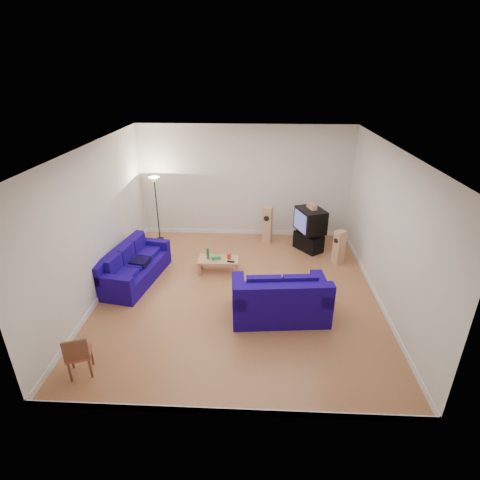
{
  "coord_description": "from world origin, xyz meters",
  "views": [
    {
      "loc": [
        0.36,
        -7.08,
        4.57
      ],
      "look_at": [
        0.0,
        0.4,
        1.1
      ],
      "focal_mm": 28.0,
      "sensor_mm": 36.0,
      "label": 1
    }
  ],
  "objects_px": {
    "coffee_table": "(218,261)",
    "sofa_three_seat": "(133,268)",
    "sofa_loveseat": "(280,301)",
    "television": "(310,220)",
    "tv_stand": "(308,242)"
  },
  "relations": [
    {
      "from": "coffee_table",
      "to": "sofa_three_seat",
      "type": "bearing_deg",
      "value": -166.63
    },
    {
      "from": "sofa_loveseat",
      "to": "coffee_table",
      "type": "bearing_deg",
      "value": 123.67
    },
    {
      "from": "coffee_table",
      "to": "television",
      "type": "relative_size",
      "value": 1.01
    },
    {
      "from": "sofa_loveseat",
      "to": "coffee_table",
      "type": "xyz_separation_m",
      "value": [
        -1.41,
        1.75,
        -0.06
      ]
    },
    {
      "from": "sofa_loveseat",
      "to": "coffee_table",
      "type": "height_order",
      "value": "sofa_loveseat"
    },
    {
      "from": "sofa_loveseat",
      "to": "coffee_table",
      "type": "distance_m",
      "value": 2.24
    },
    {
      "from": "sofa_three_seat",
      "to": "sofa_loveseat",
      "type": "xyz_separation_m",
      "value": [
        3.36,
        -1.28,
        0.06
      ]
    },
    {
      "from": "coffee_table",
      "to": "tv_stand",
      "type": "height_order",
      "value": "tv_stand"
    },
    {
      "from": "tv_stand",
      "to": "television",
      "type": "bearing_deg",
      "value": -43.67
    },
    {
      "from": "sofa_three_seat",
      "to": "tv_stand",
      "type": "height_order",
      "value": "sofa_three_seat"
    },
    {
      "from": "sofa_three_seat",
      "to": "tv_stand",
      "type": "bearing_deg",
      "value": 123.42
    },
    {
      "from": "television",
      "to": "tv_stand",
      "type": "bearing_deg",
      "value": 153.14
    },
    {
      "from": "tv_stand",
      "to": "coffee_table",
      "type": "bearing_deg",
      "value": -97.57
    },
    {
      "from": "sofa_loveseat",
      "to": "tv_stand",
      "type": "bearing_deg",
      "value": 68.13
    },
    {
      "from": "television",
      "to": "sofa_loveseat",
      "type": "bearing_deg",
      "value": -37.63
    }
  ]
}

